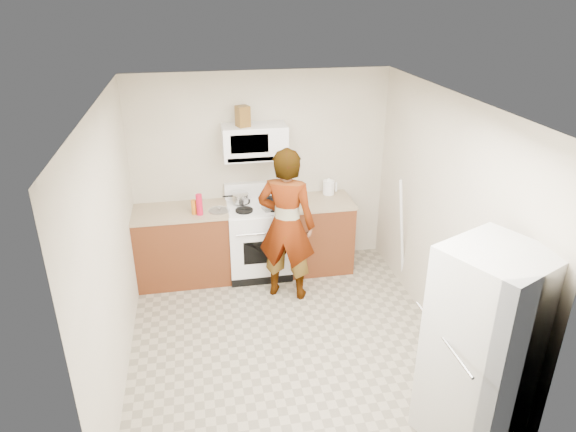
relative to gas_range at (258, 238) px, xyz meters
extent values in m
plane|color=gray|center=(0.10, -1.48, -0.49)|extent=(3.60, 3.60, 0.00)
cube|color=beige|center=(0.10, 0.31, 0.76)|extent=(3.20, 0.02, 2.50)
cube|color=beige|center=(1.69, -1.48, 0.76)|extent=(0.02, 3.60, 2.50)
cube|color=brown|center=(-0.94, 0.01, -0.04)|extent=(1.12, 0.62, 0.90)
cube|color=tan|center=(-0.94, 0.01, 0.43)|extent=(1.14, 0.64, 0.03)
cube|color=brown|center=(0.78, 0.01, -0.04)|extent=(0.80, 0.62, 0.90)
cube|color=tan|center=(0.78, 0.01, 0.43)|extent=(0.82, 0.64, 0.03)
cube|color=white|center=(0.00, -0.01, -0.04)|extent=(0.76, 0.65, 0.90)
cube|color=white|center=(0.00, -0.01, 0.43)|extent=(0.76, 0.62, 0.03)
cube|color=white|center=(0.00, 0.28, 0.54)|extent=(0.76, 0.08, 0.20)
cube|color=white|center=(0.00, 0.13, 1.21)|extent=(0.76, 0.38, 0.40)
imported|color=tan|center=(0.25, -0.59, 0.43)|extent=(0.78, 0.67, 1.82)
cube|color=white|center=(1.36, -2.93, 0.36)|extent=(0.93, 0.93, 1.70)
cylinder|color=white|center=(0.95, 0.20, 0.54)|extent=(0.18, 0.18, 0.18)
cube|color=brown|center=(-0.13, 0.09, 1.53)|extent=(0.18, 0.18, 0.24)
cylinder|color=silver|center=(-0.20, 0.08, 0.52)|extent=(0.25, 0.25, 0.11)
cube|color=silver|center=(0.17, -0.15, 0.47)|extent=(0.28, 0.21, 0.05)
cylinder|color=red|center=(-0.70, -0.16, 0.58)|extent=(0.09, 0.09, 0.25)
cylinder|color=#CA6E16|center=(-0.77, -0.13, 0.54)|extent=(0.06, 0.06, 0.18)
cylinder|color=#1B8919|center=(-0.70, -0.11, 0.54)|extent=(0.07, 0.07, 0.18)
cylinder|color=white|center=(-0.47, -0.09, 0.46)|extent=(0.26, 0.26, 0.01)
cylinder|color=white|center=(1.62, -0.67, 0.23)|extent=(0.27, 0.20, 1.42)
camera|label=1|loc=(-0.70, -5.76, 2.90)|focal=32.00mm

